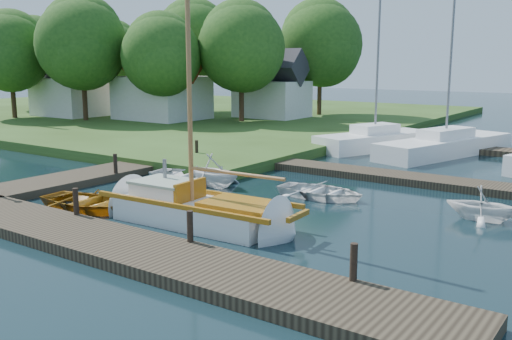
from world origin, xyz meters
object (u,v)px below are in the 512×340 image
Objects in this scene: tree_4 at (194,43)px; tree_7 at (321,44)px; mooring_post_1 at (76,201)px; tender_a at (190,174)px; tree_5 at (113,54)px; marina_boat_0 at (375,139)px; mooring_post_2 at (190,226)px; mooring_post_3 at (354,262)px; sailboat at (202,213)px; tender_d at (484,202)px; dinghy at (88,199)px; tree_2 at (162,55)px; tender_b at (213,169)px; house_a at (162,86)px; mooring_post_5 at (197,149)px; tree_0 at (10,52)px; house_b at (73,87)px; tree_6 at (34,52)px; marina_boat_1 at (445,145)px; tender_c at (321,189)px; mooring_post_4 at (115,164)px; house_c at (272,90)px; tree_1 at (82,43)px.

tree_7 is (10.00, 4.00, -0.17)m from tree_4.
tender_a is at bearing 100.86° from mooring_post_1.
tree_4 reaches higher than tree_5.
mooring_post_1 is at bearing -162.40° from marina_boat_0.
mooring_post_2 is 4.50m from mooring_post_3.
sailboat is at bearing 34.79° from mooring_post_1.
tender_d is 41.04m from tree_5.
dinghy is 0.46× the size of tree_2.
mooring_post_1 is 0.08× the size of marina_boat_0.
tender_b is 22.43m from house_a.
mooring_post_5 is at bearing 130.36° from mooring_post_2.
marina_boat_0 is 1.27× the size of tree_0.
tree_4 is at bearing 14.04° from tree_5.
house_a is 7.23m from tree_4.
tree_5 is at bearing 108.28° from house_b.
mooring_post_3 is 12.09m from tender_a.
sailboat reaches higher than tree_2.
sailboat reaches higher than mooring_post_5.
marina_boat_0 is at bearing 0.81° from tender_b.
tree_5 is 7.21m from tree_6.
tree_0 is 0.86× the size of tree_4.
sailboat is at bearing -83.67° from dinghy.
tree_2 is at bearing 110.73° from marina_boat_0.
mooring_post_3 is 19.59m from marina_boat_1.
tender_c is 5.48m from tender_d.
tender_b is 20.06m from tree_2.
dinghy is at bearing -75.13° from tree_7.
mooring_post_4 is 7.63m from sailboat.
mooring_post_1 is 10.77m from mooring_post_5.
sailboat reaches higher than house_b.
marina_boat_0 is at bearing 112.44° from mooring_post_3.
house_c is 16.36m from tree_5.
mooring_post_4 is 0.10× the size of tree_5.
sailboat is 4.47× the size of tender_d.
mooring_post_5 is 0.14× the size of house_b.
tree_7 is at bearing 63.43° from tree_2.
dinghy is 0.68× the size of house_c.
tree_4 reaches higher than tree_6.
marina_boat_1 is 1.15× the size of tree_6.
tree_1 is at bearing 18.44° from tree_0.
tree_6 is at bearing 68.33° from tender_c.
tree_5 reaches higher than house_c.
marina_boat_1 is (-4.77, 11.71, -0.02)m from tender_d.
marina_boat_0 reaches higher than house_a.
house_b reaches higher than mooring_post_4.
dinghy is at bearing -51.10° from house_a.
tender_a is (-4.29, 4.31, 0.02)m from sailboat.
tree_2 is 0.81× the size of tree_4.
mooring_post_1 is at bearing -51.79° from tree_2.
mooring_post_4 is at bearing -55.78° from tree_4.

